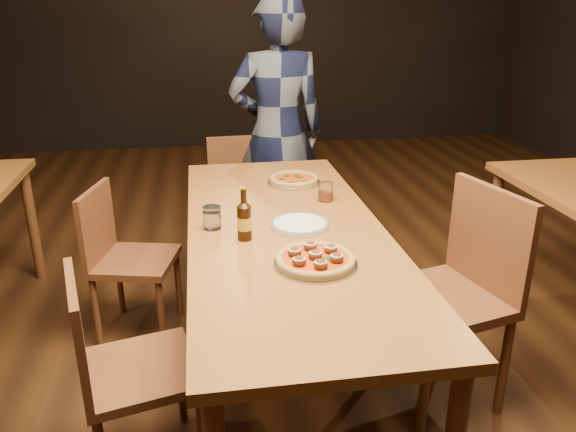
{
  "coord_description": "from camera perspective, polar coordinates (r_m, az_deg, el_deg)",
  "views": [
    {
      "loc": [
        -0.33,
        -2.11,
        1.63
      ],
      "look_at": [
        0.0,
        -0.05,
        0.82
      ],
      "focal_mm": 35.0,
      "sensor_mm": 36.0,
      "label": 1
    }
  ],
  "objects": [
    {
      "name": "chair_main_nw",
      "position": [
        2.11,
        -14.79,
        -14.77
      ],
      "size": [
        0.47,
        0.47,
        0.83
      ],
      "primitive_type": null,
      "rotation": [
        0.0,
        0.0,
        1.81
      ],
      "color": "#573517",
      "rests_on": "ground"
    },
    {
      "name": "pizza_meatball",
      "position": [
        1.99,
        2.78,
        -4.42
      ],
      "size": [
        0.3,
        0.3,
        0.06
      ],
      "rotation": [
        0.0,
        0.0,
        0.3
      ],
      "color": "#B7B7BF",
      "rests_on": "table_main"
    },
    {
      "name": "beer_bottle",
      "position": [
        2.18,
        -4.45,
        -0.58
      ],
      "size": [
        0.06,
        0.06,
        0.21
      ],
      "rotation": [
        0.0,
        0.0,
        -0.11
      ],
      "color": "black",
      "rests_on": "table_main"
    },
    {
      "name": "ground",
      "position": [
        2.69,
        -0.18,
        -16.12
      ],
      "size": [
        9.0,
        9.0,
        0.0
      ],
      "primitive_type": "plane",
      "color": "black"
    },
    {
      "name": "chair_main_sw",
      "position": [
        2.93,
        -15.26,
        -4.3
      ],
      "size": [
        0.46,
        0.46,
        0.81
      ],
      "primitive_type": null,
      "rotation": [
        0.0,
        0.0,
        1.34
      ],
      "color": "#573517",
      "rests_on": "ground"
    },
    {
      "name": "chair_main_e",
      "position": [
        2.4,
        15.32,
        -8.0
      ],
      "size": [
        0.55,
        0.55,
        0.98
      ],
      "primitive_type": null,
      "rotation": [
        0.0,
        0.0,
        -1.33
      ],
      "color": "#573517",
      "rests_on": "ground"
    },
    {
      "name": "amber_glass",
      "position": [
        2.62,
        3.86,
        2.51
      ],
      "size": [
        0.07,
        0.07,
        0.09
      ],
      "primitive_type": "cylinder",
      "color": "#A24512",
      "rests_on": "table_main"
    },
    {
      "name": "table_main",
      "position": [
        2.34,
        -0.2,
        -2.8
      ],
      "size": [
        0.8,
        2.0,
        0.75
      ],
      "color": "brown",
      "rests_on": "ground"
    },
    {
      "name": "pizza_margherita",
      "position": [
        2.88,
        0.59,
        3.73
      ],
      "size": [
        0.27,
        0.27,
        0.04
      ],
      "rotation": [
        0.0,
        0.0,
        0.1
      ],
      "color": "#B7B7BF",
      "rests_on": "table_main"
    },
    {
      "name": "plate_stack",
      "position": [
        2.31,
        1.2,
        -0.9
      ],
      "size": [
        0.23,
        0.23,
        0.02
      ],
      "primitive_type": "cylinder",
      "color": "white",
      "rests_on": "table_main"
    },
    {
      "name": "water_glass",
      "position": [
        2.31,
        -7.73,
        -0.16
      ],
      "size": [
        0.07,
        0.07,
        0.09
      ],
      "primitive_type": "cylinder",
      "color": "white",
      "rests_on": "table_main"
    },
    {
      "name": "chair_end",
      "position": [
        3.48,
        -4.39,
        1.05
      ],
      "size": [
        0.43,
        0.43,
        0.87
      ],
      "primitive_type": null,
      "rotation": [
        0.0,
        0.0,
        0.05
      ],
      "color": "#573517",
      "rests_on": "ground"
    },
    {
      "name": "diner",
      "position": [
        3.58,
        -1.09,
        8.41
      ],
      "size": [
        0.63,
        0.43,
        1.68
      ],
      "primitive_type": "imported",
      "rotation": [
        0.0,
        0.0,
        3.19
      ],
      "color": "black",
      "rests_on": "ground"
    }
  ]
}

